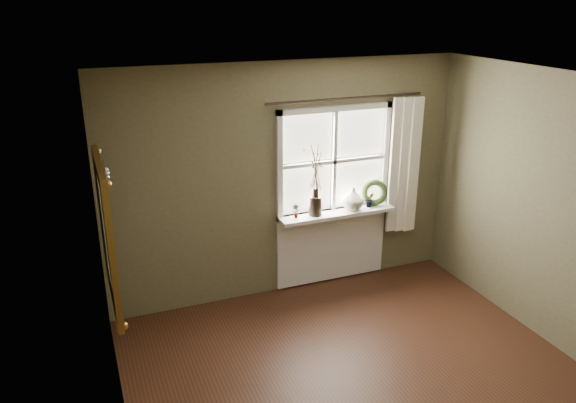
{
  "coord_description": "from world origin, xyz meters",
  "views": [
    {
      "loc": [
        -2.12,
        -3.16,
        3.22
      ],
      "look_at": [
        -0.27,
        1.55,
        1.35
      ],
      "focal_mm": 35.0,
      "sensor_mm": 36.0,
      "label": 1
    }
  ],
  "objects_px": {
    "wreath": "(374,195)",
    "gilt_mirror": "(107,234)",
    "dark_jug": "(315,206)",
    "cream_vase": "(353,198)"
  },
  "relations": [
    {
      "from": "dark_jug",
      "to": "gilt_mirror",
      "type": "height_order",
      "value": "gilt_mirror"
    },
    {
      "from": "dark_jug",
      "to": "gilt_mirror",
      "type": "relative_size",
      "value": 0.17
    },
    {
      "from": "cream_vase",
      "to": "gilt_mirror",
      "type": "bearing_deg",
      "value": -162.13
    },
    {
      "from": "wreath",
      "to": "gilt_mirror",
      "type": "xyz_separation_m",
      "value": [
        -3.01,
        -0.92,
        0.36
      ]
    },
    {
      "from": "dark_jug",
      "to": "gilt_mirror",
      "type": "bearing_deg",
      "value": -158.71
    },
    {
      "from": "cream_vase",
      "to": "wreath",
      "type": "bearing_deg",
      "value": 7.66
    },
    {
      "from": "dark_jug",
      "to": "wreath",
      "type": "distance_m",
      "value": 0.77
    },
    {
      "from": "dark_jug",
      "to": "cream_vase",
      "type": "bearing_deg",
      "value": 0.0
    },
    {
      "from": "wreath",
      "to": "cream_vase",
      "type": "bearing_deg",
      "value": -151.03
    },
    {
      "from": "cream_vase",
      "to": "gilt_mirror",
      "type": "distance_m",
      "value": 2.87
    }
  ]
}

